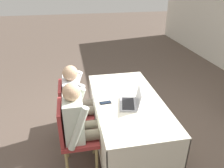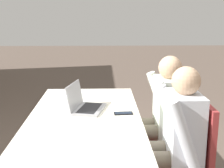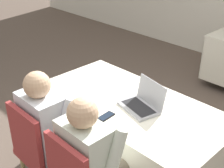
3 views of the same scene
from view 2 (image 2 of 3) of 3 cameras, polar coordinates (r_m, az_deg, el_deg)
The scene contains 9 objects.
conference_table_near at distance 2.51m, azimuth -4.95°, elevation -9.61°, with size 1.70×0.87×0.76m.
laptop at distance 2.56m, azimuth -4.95°, elevation -3.85°, with size 0.38×0.32×0.22m.
cell_phone at distance 2.47m, azimuth 2.07°, elevation -5.37°, with size 0.08×0.15×0.01m.
paper_beside_laptop at distance 2.28m, azimuth 0.11°, elevation -7.14°, with size 0.26×0.33×0.00m.
paper_centre_table at distance 3.08m, azimuth -7.54°, elevation -1.84°, with size 0.28×0.34×0.00m.
chair_near_left at distance 2.38m, azimuth 13.28°, elevation -12.92°, with size 0.44×0.44×0.93m.
chair_near_right at distance 2.83m, azimuth 10.65°, elevation -8.40°, with size 0.44×0.44×0.93m.
person_checkered_shirt at distance 2.29m, azimuth 10.93°, elevation -9.48°, with size 0.50×0.52×1.19m.
person_white_shirt at distance 2.76m, azimuth 8.66°, elevation -5.40°, with size 0.50×0.52×1.19m.
Camera 2 is at (-2.31, -0.15, 1.55)m, focal length 50.00 mm.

